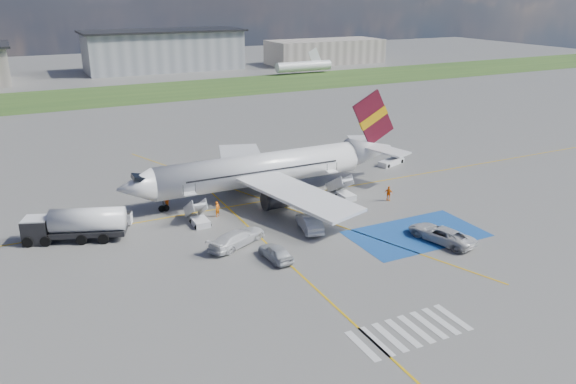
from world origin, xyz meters
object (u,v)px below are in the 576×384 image
object	(u,v)px
fuel_tanker	(76,227)
car_silver_b	(309,222)
car_silver_a	(276,252)
van_white_a	(441,232)
van_white_b	(237,235)
airliner	(270,168)
gpu_cart	(123,219)
belt_loader	(391,162)

from	to	relation	value
fuel_tanker	car_silver_b	bearing A→B (deg)	-0.09
car_silver_a	car_silver_b	xyz separation A→B (m)	(6.19, 4.74, 0.09)
van_white_a	van_white_b	world-z (taller)	van_white_b
airliner	car_silver_a	bearing A→B (deg)	-113.19
gpu_cart	belt_loader	bearing A→B (deg)	32.02
car_silver_a	van_white_a	size ratio (longest dim) A/B	0.81
fuel_tanker	belt_loader	distance (m)	45.15
gpu_cart	van_white_a	xyz separation A→B (m)	(27.95, -18.64, 0.37)
fuel_tanker	car_silver_a	world-z (taller)	fuel_tanker
belt_loader	airliner	bearing A→B (deg)	170.38
fuel_tanker	car_silver_b	xyz separation A→B (m)	(22.40, -8.26, -0.58)
van_white_a	gpu_cart	bearing A→B (deg)	-47.54
fuel_tanker	gpu_cart	xyz separation A→B (m)	(5.01, 1.95, -0.77)
fuel_tanker	van_white_b	xyz separation A→B (m)	(14.17, -8.36, -0.39)
van_white_a	van_white_b	size ratio (longest dim) A/B	1.03
fuel_tanker	car_silver_a	distance (m)	20.79
belt_loader	van_white_b	size ratio (longest dim) A/B	0.96
airliner	car_silver_b	xyz separation A→B (m)	(-1.02, -12.09, -2.54)
fuel_tanker	belt_loader	xyz separation A→B (m)	(44.53, 7.41, -1.06)
fuel_tanker	belt_loader	bearing A→B (deg)	29.58
gpu_cart	belt_loader	distance (m)	39.89
car_silver_b	van_white_a	world-z (taller)	van_white_a
airliner	gpu_cart	xyz separation A→B (m)	(-18.41, -1.88, -2.73)
car_silver_a	gpu_cart	bearing A→B (deg)	-57.58
car_silver_b	van_white_b	xyz separation A→B (m)	(-8.23, -0.10, 0.19)
fuel_tanker	gpu_cart	size ratio (longest dim) A/B	5.00
car_silver_b	belt_loader	bearing A→B (deg)	-132.53
belt_loader	car_silver_b	size ratio (longest dim) A/B	0.98
van_white_b	airliner	bearing A→B (deg)	-64.06
airliner	van_white_a	distance (m)	22.76
fuel_tanker	belt_loader	size ratio (longest dim) A/B	2.02
belt_loader	car_silver_b	world-z (taller)	car_silver_b
airliner	belt_loader	size ratio (longest dim) A/B	7.28
airliner	van_white_b	xyz separation A→B (m)	(-9.25, -12.18, -2.36)
airliner	car_silver_a	world-z (taller)	airliner
fuel_tanker	car_silver_b	size ratio (longest dim) A/B	1.98
car_silver_a	car_silver_b	size ratio (longest dim) A/B	0.86
car_silver_b	airliner	bearing A→B (deg)	-82.63
belt_loader	van_white_a	xyz separation A→B (m)	(-11.57, -24.10, 0.66)
airliner	van_white_a	xyz separation A→B (m)	(9.54, -20.53, -2.37)
car_silver_a	fuel_tanker	bearing A→B (deg)	-43.14
belt_loader	van_white_a	distance (m)	26.74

